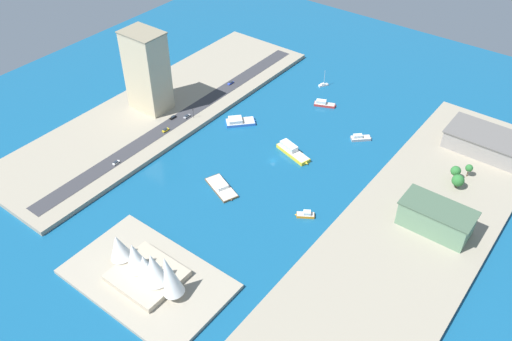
{
  "coord_description": "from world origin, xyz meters",
  "views": [
    {
      "loc": [
        -142.23,
        203.69,
        195.07
      ],
      "look_at": [
        0.57,
        15.73,
        2.5
      ],
      "focal_mm": 37.53,
      "sensor_mm": 36.0,
      "label": 1
    }
  ],
  "objects_px": {
    "office_block_beige": "(147,71)",
    "taxi_yellow_cab": "(166,130)",
    "yacht_sleek_gray": "(360,138)",
    "sailboat_small_white": "(324,85)",
    "tugboat_red": "(324,104)",
    "hatchback_blue": "(231,83)",
    "terminal_long_green": "(436,218)",
    "opera_landmark": "(146,266)",
    "van_white": "(116,163)",
    "water_taxi_orange": "(306,214)",
    "ferry_yellow_fast": "(292,151)",
    "catamaran_blue": "(239,121)",
    "sedan_silver": "(187,116)",
    "suv_black": "(173,117)",
    "traffic_light_waterfront": "(193,112)",
    "carpark_squat_concrete": "(485,142)",
    "barge_flat_brown": "(221,186)"
  },
  "relations": [
    {
      "from": "office_block_beige",
      "to": "taxi_yellow_cab",
      "type": "relative_size",
      "value": 11.08
    },
    {
      "from": "yacht_sleek_gray",
      "to": "sailboat_small_white",
      "type": "xyz_separation_m",
      "value": [
        52.6,
        -42.18,
        -0.33
      ]
    },
    {
      "from": "tugboat_red",
      "to": "hatchback_blue",
      "type": "bearing_deg",
      "value": 16.4
    },
    {
      "from": "tugboat_red",
      "to": "terminal_long_green",
      "type": "distance_m",
      "value": 126.68
    },
    {
      "from": "opera_landmark",
      "to": "van_white",
      "type": "bearing_deg",
      "value": -32.05
    },
    {
      "from": "water_taxi_orange",
      "to": "terminal_long_green",
      "type": "bearing_deg",
      "value": -152.79
    },
    {
      "from": "ferry_yellow_fast",
      "to": "yacht_sleek_gray",
      "type": "distance_m",
      "value": 45.57
    },
    {
      "from": "ferry_yellow_fast",
      "to": "catamaran_blue",
      "type": "relative_size",
      "value": 1.32
    },
    {
      "from": "van_white",
      "to": "sedan_silver",
      "type": "bearing_deg",
      "value": -89.55
    },
    {
      "from": "sedan_silver",
      "to": "terminal_long_green",
      "type": "bearing_deg",
      "value": -179.55
    },
    {
      "from": "water_taxi_orange",
      "to": "suv_black",
      "type": "height_order",
      "value": "suv_black"
    },
    {
      "from": "office_block_beige",
      "to": "van_white",
      "type": "height_order",
      "value": "office_block_beige"
    },
    {
      "from": "catamaran_blue",
      "to": "sedan_silver",
      "type": "xyz_separation_m",
      "value": [
        28.55,
        18.08,
        2.1
      ]
    },
    {
      "from": "terminal_long_green",
      "to": "taxi_yellow_cab",
      "type": "relative_size",
      "value": 7.46
    },
    {
      "from": "catamaran_blue",
      "to": "sedan_silver",
      "type": "distance_m",
      "value": 33.86
    },
    {
      "from": "ferry_yellow_fast",
      "to": "hatchback_blue",
      "type": "xyz_separation_m",
      "value": [
        78.61,
        -38.2,
        1.59
      ]
    },
    {
      "from": "office_block_beige",
      "to": "sedan_silver",
      "type": "height_order",
      "value": "office_block_beige"
    },
    {
      "from": "terminal_long_green",
      "to": "hatchback_blue",
      "type": "distance_m",
      "value": 178.79
    },
    {
      "from": "hatchback_blue",
      "to": "traffic_light_waterfront",
      "type": "height_order",
      "value": "traffic_light_waterfront"
    },
    {
      "from": "tugboat_red",
      "to": "carpark_squat_concrete",
      "type": "distance_m",
      "value": 104.53
    },
    {
      "from": "barge_flat_brown",
      "to": "suv_black",
      "type": "bearing_deg",
      "value": -25.21
    },
    {
      "from": "traffic_light_waterfront",
      "to": "yacht_sleek_gray",
      "type": "bearing_deg",
      "value": -153.66
    },
    {
      "from": "ferry_yellow_fast",
      "to": "sailboat_small_white",
      "type": "distance_m",
      "value": 84.32
    },
    {
      "from": "sedan_silver",
      "to": "hatchback_blue",
      "type": "xyz_separation_m",
      "value": [
        4.58,
        -50.39,
        -0.03
      ]
    },
    {
      "from": "catamaran_blue",
      "to": "sailboat_small_white",
      "type": "height_order",
      "value": "sailboat_small_white"
    },
    {
      "from": "catamaran_blue",
      "to": "van_white",
      "type": "distance_m",
      "value": 83.24
    },
    {
      "from": "catamaran_blue",
      "to": "suv_black",
      "type": "height_order",
      "value": "suv_black"
    },
    {
      "from": "tugboat_red",
      "to": "taxi_yellow_cab",
      "type": "bearing_deg",
      "value": 55.7
    },
    {
      "from": "office_block_beige",
      "to": "traffic_light_waterfront",
      "type": "distance_m",
      "value": 38.91
    },
    {
      "from": "yacht_sleek_gray",
      "to": "van_white",
      "type": "height_order",
      "value": "van_white"
    },
    {
      "from": "water_taxi_orange",
      "to": "terminal_long_green",
      "type": "height_order",
      "value": "terminal_long_green"
    },
    {
      "from": "tugboat_red",
      "to": "carpark_squat_concrete",
      "type": "relative_size",
      "value": 0.34
    },
    {
      "from": "terminal_long_green",
      "to": "office_block_beige",
      "type": "relative_size",
      "value": 0.67
    },
    {
      "from": "ferry_yellow_fast",
      "to": "terminal_long_green",
      "type": "relative_size",
      "value": 0.72
    },
    {
      "from": "tugboat_red",
      "to": "traffic_light_waterfront",
      "type": "distance_m",
      "value": 88.55
    },
    {
      "from": "water_taxi_orange",
      "to": "hatchback_blue",
      "type": "relative_size",
      "value": 1.95
    },
    {
      "from": "sailboat_small_white",
      "to": "van_white",
      "type": "distance_m",
      "value": 159.3
    },
    {
      "from": "barge_flat_brown",
      "to": "opera_landmark",
      "type": "xyz_separation_m",
      "value": [
        -15.79,
        69.95,
        9.21
      ]
    },
    {
      "from": "yacht_sleek_gray",
      "to": "sedan_silver",
      "type": "bearing_deg",
      "value": 26.6
    },
    {
      "from": "barge_flat_brown",
      "to": "hatchback_blue",
      "type": "relative_size",
      "value": 4.74
    },
    {
      "from": "barge_flat_brown",
      "to": "van_white",
      "type": "height_order",
      "value": "van_white"
    },
    {
      "from": "ferry_yellow_fast",
      "to": "taxi_yellow_cab",
      "type": "height_order",
      "value": "ferry_yellow_fast"
    },
    {
      "from": "ferry_yellow_fast",
      "to": "van_white",
      "type": "height_order",
      "value": "ferry_yellow_fast"
    },
    {
      "from": "yacht_sleek_gray",
      "to": "van_white",
      "type": "relative_size",
      "value": 2.67
    },
    {
      "from": "taxi_yellow_cab",
      "to": "hatchback_blue",
      "type": "xyz_separation_m",
      "value": [
        4.64,
        -69.92,
        -0.09
      ]
    },
    {
      "from": "traffic_light_waterfront",
      "to": "van_white",
      "type": "bearing_deg",
      "value": 87.11
    },
    {
      "from": "ferry_yellow_fast",
      "to": "terminal_long_green",
      "type": "distance_m",
      "value": 94.16
    },
    {
      "from": "ferry_yellow_fast",
      "to": "catamaran_blue",
      "type": "bearing_deg",
      "value": -7.38
    },
    {
      "from": "terminal_long_green",
      "to": "sedan_silver",
      "type": "bearing_deg",
      "value": 0.45
    },
    {
      "from": "carpark_squat_concrete",
      "to": "van_white",
      "type": "bearing_deg",
      "value": 40.94
    }
  ]
}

